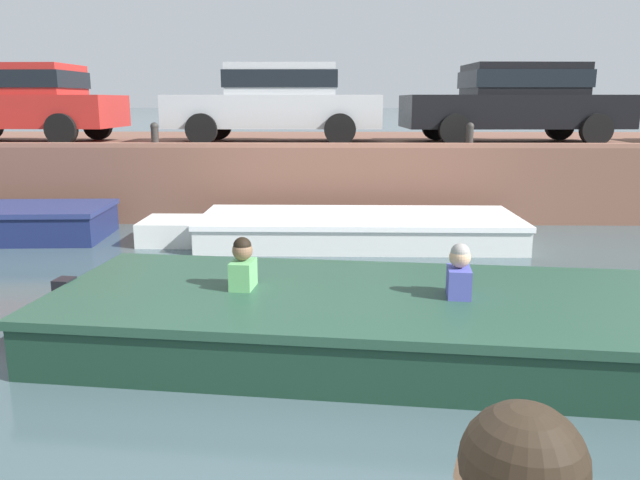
{
  "coord_description": "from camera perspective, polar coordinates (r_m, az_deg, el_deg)",
  "views": [
    {
      "loc": [
        0.4,
        -1.44,
        2.24
      ],
      "look_at": [
        0.32,
        3.45,
        1.14
      ],
      "focal_mm": 35.0,
      "sensor_mm": 36.0,
      "label": 1
    }
  ],
  "objects": [
    {
      "name": "ground_plane",
      "position": [
        6.76,
        -2.48,
        -6.72
      ],
      "size": [
        400.0,
        400.0,
        0.0
      ],
      "primitive_type": "plane",
      "color": "#3D5156"
    },
    {
      "name": "far_quay_wall",
      "position": [
        14.38,
        -0.63,
        6.49
      ],
      "size": [
        60.0,
        6.0,
        1.41
      ],
      "primitive_type": "cube",
      "color": "brown",
      "rests_on": "ground"
    },
    {
      "name": "far_wall_coping",
      "position": [
        11.45,
        -1.04,
        8.66
      ],
      "size": [
        60.0,
        0.24,
        0.08
      ],
      "primitive_type": "cube",
      "color": "#925F4C",
      "rests_on": "far_quay_wall"
    },
    {
      "name": "boat_moored_central_white",
      "position": [
        10.02,
        2.18,
        1.02
      ],
      "size": [
        6.0,
        1.96,
        0.45
      ],
      "color": "white",
      "rests_on": "ground"
    },
    {
      "name": "motorboat_passing",
      "position": [
        5.79,
        6.7,
        -7.36
      ],
      "size": [
        6.97,
        2.92,
        1.01
      ],
      "color": "#193828",
      "rests_on": "ground"
    },
    {
      "name": "car_leftmost_red",
      "position": [
        14.24,
        -25.57,
        11.48
      ],
      "size": [
        3.96,
        2.03,
        1.54
      ],
      "color": "#B2231E",
      "rests_on": "far_quay_wall"
    },
    {
      "name": "car_left_inner_silver",
      "position": [
        12.85,
        -3.93,
        12.66
      ],
      "size": [
        4.24,
        1.94,
        1.54
      ],
      "color": "#B7BABC",
      "rests_on": "far_quay_wall"
    },
    {
      "name": "car_centre_black",
      "position": [
        13.33,
        17.49,
        12.13
      ],
      "size": [
        4.38,
        2.05,
        1.54
      ],
      "color": "black",
      "rests_on": "far_quay_wall"
    },
    {
      "name": "mooring_bollard_mid",
      "position": [
        12.0,
        -14.87,
        9.39
      ],
      "size": [
        0.15,
        0.15,
        0.45
      ],
      "color": "#2D2B28",
      "rests_on": "far_quay_wall"
    },
    {
      "name": "mooring_bollard_east",
      "position": [
        11.83,
        13.52,
        9.42
      ],
      "size": [
        0.15,
        0.15,
        0.45
      ],
      "color": "#2D2B28",
      "rests_on": "far_quay_wall"
    }
  ]
}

